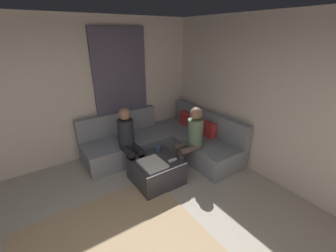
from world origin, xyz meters
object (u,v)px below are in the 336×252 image
at_px(ottoman, 156,170).
at_px(game_remote, 173,160).
at_px(person_on_couch_side, 129,138).
at_px(sectional_couch, 166,141).
at_px(coffee_mug, 158,149).
at_px(person_on_couch_back, 191,137).

height_order(ottoman, game_remote, game_remote).
relative_size(ottoman, person_on_couch_side, 0.63).
relative_size(sectional_couch, coffee_mug, 26.84).
distance_m(coffee_mug, game_remote, 0.40).
relative_size(sectional_couch, ottoman, 3.36).
xyz_separation_m(sectional_couch, game_remote, (0.88, -0.45, 0.15)).
bearing_deg(person_on_couch_side, person_on_couch_back, 148.21).
bearing_deg(ottoman, coffee_mug, 140.71).
bearing_deg(person_on_couch_back, ottoman, 87.18).
bearing_deg(game_remote, ottoman, -129.29).
bearing_deg(coffee_mug, ottoman, -39.29).
bearing_deg(person_on_couch_back, game_remote, 106.07).
height_order(sectional_couch, person_on_couch_side, person_on_couch_side).
distance_m(sectional_couch, ottoman, 0.97).
bearing_deg(coffee_mug, sectional_couch, 134.49).
distance_m(game_remote, person_on_couch_side, 0.88).
xyz_separation_m(game_remote, person_on_couch_side, (-0.73, -0.44, 0.23)).
bearing_deg(ottoman, person_on_couch_back, 87.18).
height_order(ottoman, person_on_couch_side, person_on_couch_side).
height_order(person_on_couch_back, person_on_couch_side, same).
height_order(coffee_mug, person_on_couch_side, person_on_couch_side).
height_order(sectional_couch, ottoman, sectional_couch).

